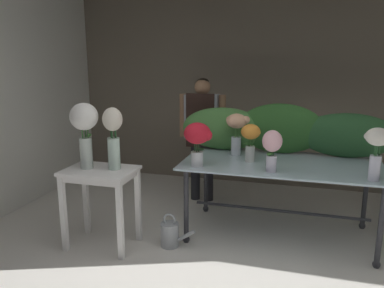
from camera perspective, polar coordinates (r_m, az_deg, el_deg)
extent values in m
plane|color=silver|center=(4.30, 6.15, -12.40)|extent=(7.40, 7.40, 0.00)
cube|color=#706656|center=(5.58, 9.46, 8.21)|extent=(5.46, 0.12, 2.80)
cube|color=silver|center=(5.12, -25.34, 6.78)|extent=(0.12, 3.49, 2.80)
cube|color=#A6BFCC|center=(3.93, 13.38, -2.87)|extent=(1.97, 1.03, 0.02)
cylinder|color=#2D2D33|center=(3.81, -0.89, -9.39)|extent=(0.05, 0.05, 0.78)
sphere|color=#2D2D33|center=(3.95, -0.87, -14.21)|extent=(0.07, 0.07, 0.07)
cylinder|color=#2D2D33|center=(3.75, 26.68, -11.19)|extent=(0.05, 0.05, 0.78)
sphere|color=#2D2D33|center=(3.90, 26.14, -16.04)|extent=(0.07, 0.07, 0.07)
cylinder|color=#2D2D33|center=(4.56, 2.12, -5.59)|extent=(0.05, 0.05, 0.78)
sphere|color=#2D2D33|center=(4.69, 2.09, -9.76)|extent=(0.07, 0.07, 0.07)
cylinder|color=#2D2D33|center=(4.51, 24.77, -7.01)|extent=(0.05, 0.05, 0.78)
sphere|color=#2D2D33|center=(4.64, 24.36, -11.20)|extent=(0.07, 0.07, 0.07)
cylinder|color=#2D2D33|center=(4.10, 13.01, -9.82)|extent=(1.77, 0.03, 0.03)
cube|color=white|center=(3.73, -13.80, -3.95)|extent=(0.67, 0.48, 0.03)
cube|color=white|center=(3.74, -13.76, -4.61)|extent=(0.61, 0.42, 0.06)
cube|color=white|center=(3.85, -18.88, -9.97)|extent=(0.05, 0.05, 0.76)
cube|color=white|center=(3.56, -10.82, -11.37)|extent=(0.05, 0.05, 0.76)
cube|color=white|center=(4.16, -15.74, -8.04)|extent=(0.05, 0.05, 0.76)
cube|color=white|center=(3.90, -8.17, -9.12)|extent=(0.05, 0.05, 0.76)
cylinder|color=#232328|center=(4.95, 0.52, -3.73)|extent=(0.12, 0.12, 0.84)
cylinder|color=#232328|center=(4.91, 2.53, -3.89)|extent=(0.12, 0.12, 0.84)
cube|color=#999EA8|center=(4.78, 1.57, 4.22)|extent=(0.42, 0.22, 0.55)
cube|color=black|center=(4.67, 1.22, 3.53)|extent=(0.36, 0.02, 0.67)
cylinder|color=#936B4C|center=(4.85, -1.36, 4.35)|extent=(0.09, 0.09, 0.55)
cylinder|color=#936B4C|center=(4.72, 4.57, 4.10)|extent=(0.09, 0.09, 0.55)
sphere|color=#936B4C|center=(4.74, 1.59, 8.60)|extent=(0.20, 0.20, 0.20)
ellipsoid|color=black|center=(4.75, 1.66, 9.40)|extent=(0.15, 0.15, 0.09)
ellipsoid|color=#477F3D|center=(4.34, 4.75, 2.33)|extent=(0.96, 0.30, 0.49)
ellipsoid|color=#2D6028|center=(4.26, 13.22, 2.28)|extent=(0.94, 0.21, 0.55)
ellipsoid|color=#28562D|center=(4.29, 22.48, 1.20)|extent=(1.01, 0.24, 0.48)
cylinder|color=silver|center=(3.88, 8.77, -1.48)|extent=(0.09, 0.09, 0.16)
cylinder|color=#9EBCB2|center=(3.89, 8.75, -2.13)|extent=(0.09, 0.09, 0.07)
cylinder|color=#2D6028|center=(3.86, 9.04, -0.70)|extent=(0.01, 0.01, 0.26)
cylinder|color=#2D6028|center=(3.89, 8.73, -0.61)|extent=(0.01, 0.01, 0.26)
cylinder|color=#2D6028|center=(3.85, 8.60, -0.71)|extent=(0.01, 0.01, 0.26)
ellipsoid|color=orange|center=(3.83, 8.89, 1.85)|extent=(0.20, 0.20, 0.15)
sphere|color=orange|center=(3.82, 7.84, 1.72)|extent=(0.05, 0.05, 0.05)
sphere|color=orange|center=(3.81, 10.01, 1.72)|extent=(0.05, 0.05, 0.05)
ellipsoid|color=#387033|center=(3.87, 8.45, 0.05)|extent=(0.10, 0.10, 0.03)
cylinder|color=silver|center=(3.60, 25.91, -3.29)|extent=(0.10, 0.10, 0.22)
cylinder|color=#9EBCB2|center=(3.61, 25.81, -4.24)|extent=(0.09, 0.09, 0.09)
cylinder|color=#28562D|center=(3.59, 26.37, -2.32)|extent=(0.01, 0.01, 0.33)
cylinder|color=#28562D|center=(3.60, 25.90, -2.25)|extent=(0.01, 0.01, 0.33)
cylinder|color=#28562D|center=(3.58, 25.79, -2.31)|extent=(0.01, 0.01, 0.33)
cylinder|color=#28562D|center=(3.56, 26.01, -2.41)|extent=(0.01, 0.01, 0.33)
ellipsoid|color=white|center=(3.54, 26.33, 0.99)|extent=(0.20, 0.20, 0.16)
sphere|color=white|center=(3.55, 25.06, 1.07)|extent=(0.06, 0.06, 0.06)
cylinder|color=silver|center=(4.13, 6.68, -0.29)|extent=(0.11, 0.11, 0.20)
cylinder|color=#9EBCB2|center=(4.14, 6.66, -1.05)|extent=(0.10, 0.10, 0.08)
cylinder|color=#477F3D|center=(4.11, 7.07, 0.61)|extent=(0.01, 0.01, 0.32)
cylinder|color=#477F3D|center=(4.14, 6.76, 0.72)|extent=(0.01, 0.01, 0.32)
cylinder|color=#477F3D|center=(4.12, 6.50, 0.66)|extent=(0.01, 0.01, 0.32)
cylinder|color=#477F3D|center=(4.09, 6.58, 0.58)|extent=(0.01, 0.01, 0.32)
ellipsoid|color=#F4B78E|center=(4.08, 6.78, 3.49)|extent=(0.22, 0.22, 0.16)
sphere|color=#F4B78E|center=(4.09, 5.74, 3.69)|extent=(0.08, 0.08, 0.08)
sphere|color=#F4B78E|center=(4.06, 8.16, 3.63)|extent=(0.09, 0.09, 0.09)
cylinder|color=silver|center=(3.57, 11.90, -2.92)|extent=(0.10, 0.10, 0.16)
cylinder|color=#9EBCB2|center=(3.58, 11.87, -3.59)|extent=(0.09, 0.09, 0.07)
cylinder|color=#28562D|center=(3.56, 12.22, -2.27)|extent=(0.01, 0.01, 0.22)
cylinder|color=#28562D|center=(3.58, 11.85, -2.16)|extent=(0.01, 0.01, 0.22)
cylinder|color=#28562D|center=(3.54, 11.70, -2.32)|extent=(0.01, 0.01, 0.22)
ellipsoid|color=#EFB2BC|center=(3.52, 12.06, 0.44)|extent=(0.18, 0.18, 0.20)
sphere|color=#EFB2BC|center=(3.52, 11.26, -0.13)|extent=(0.07, 0.07, 0.07)
sphere|color=#EFB2BC|center=(3.50, 12.95, 0.59)|extent=(0.06, 0.06, 0.06)
ellipsoid|color=#2D6028|center=(3.53, 11.71, -1.43)|extent=(0.08, 0.11, 0.03)
cylinder|color=silver|center=(3.68, 0.78, -2.25)|extent=(0.12, 0.12, 0.15)
cylinder|color=#9EBCB2|center=(3.69, 0.78, -2.86)|extent=(0.11, 0.11, 0.06)
cylinder|color=#28562D|center=(3.66, 1.01, -1.29)|extent=(0.01, 0.01, 0.25)
cylinder|color=#28562D|center=(3.69, 0.95, -1.17)|extent=(0.01, 0.01, 0.25)
cylinder|color=#28562D|center=(3.68, 0.42, -1.23)|extent=(0.01, 0.01, 0.25)
cylinder|color=#28562D|center=(3.63, 0.69, -1.40)|extent=(0.01, 0.01, 0.25)
ellipsoid|color=red|center=(3.62, 0.79, 1.63)|extent=(0.26, 0.26, 0.21)
sphere|color=red|center=(3.66, -0.19, 2.17)|extent=(0.08, 0.08, 0.08)
sphere|color=red|center=(3.59, 2.25, 1.34)|extent=(0.11, 0.11, 0.11)
ellipsoid|color=#28562D|center=(3.68, 1.12, -0.76)|extent=(0.10, 0.05, 0.03)
cylinder|color=silver|center=(3.75, -15.72, -1.34)|extent=(0.12, 0.12, 0.30)
cylinder|color=#9EBCB2|center=(3.77, -15.65, -2.58)|extent=(0.11, 0.11, 0.13)
cylinder|color=#387033|center=(3.72, -15.37, -0.35)|extent=(0.01, 0.01, 0.42)
cylinder|color=#387033|center=(3.75, -15.74, -0.26)|extent=(0.01, 0.01, 0.42)
cylinder|color=#387033|center=(3.73, -16.15, -0.37)|extent=(0.01, 0.01, 0.42)
ellipsoid|color=white|center=(3.69, -16.05, 4.02)|extent=(0.26, 0.26, 0.26)
sphere|color=white|center=(3.76, -17.30, 3.70)|extent=(0.10, 0.10, 0.10)
sphere|color=white|center=(3.64, -14.83, 4.39)|extent=(0.09, 0.09, 0.09)
ellipsoid|color=#477F3D|center=(3.74, -15.34, 1.29)|extent=(0.06, 0.11, 0.03)
cylinder|color=silver|center=(3.66, -11.73, -1.42)|extent=(0.12, 0.12, 0.31)
cylinder|color=#9EBCB2|center=(3.68, -11.67, -2.71)|extent=(0.11, 0.11, 0.13)
cylinder|color=#28562D|center=(3.64, -11.40, -0.50)|extent=(0.01, 0.01, 0.41)
cylinder|color=#28562D|center=(3.67, -11.49, -0.40)|extent=(0.01, 0.01, 0.41)
cylinder|color=#28562D|center=(3.65, -12.06, -0.49)|extent=(0.01, 0.01, 0.41)
cylinder|color=#28562D|center=(3.63, -11.91, -0.57)|extent=(0.01, 0.01, 0.41)
ellipsoid|color=silver|center=(3.60, -11.96, 3.69)|extent=(0.19, 0.19, 0.22)
cylinder|color=#999EA3|center=(3.85, -3.40, -13.54)|extent=(0.18, 0.18, 0.24)
cylinder|color=#999EA3|center=(3.79, -0.90, -13.71)|extent=(0.18, 0.04, 0.14)
torus|color=#999EA3|center=(3.78, -3.43, -11.36)|extent=(0.13, 0.02, 0.13)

